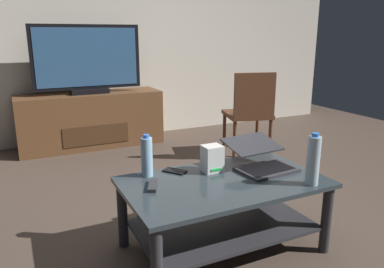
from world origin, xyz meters
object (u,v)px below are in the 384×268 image
at_px(coffee_table, 223,202).
at_px(water_bottle_near, 313,160).
at_px(water_bottle_far, 147,157).
at_px(tv_remote, 153,185).
at_px(cell_phone, 175,171).
at_px(dining_chair, 250,110).
at_px(router_box, 212,159).
at_px(media_cabinet, 91,120).
at_px(laptop, 261,159).
at_px(television, 87,61).

bearing_deg(coffee_table, water_bottle_near, -32.73).
relative_size(water_bottle_far, tv_remote, 1.58).
bearing_deg(cell_phone, dining_chair, 4.53).
relative_size(dining_chair, router_box, 5.43).
height_order(coffee_table, cell_phone, cell_phone).
xyz_separation_m(router_box, tv_remote, (-0.41, -0.07, -0.07)).
relative_size(dining_chair, water_bottle_near, 3.00).
bearing_deg(coffee_table, tv_remote, 168.20).
distance_m(media_cabinet, water_bottle_far, 2.27).
height_order(media_cabinet, laptop, media_cabinet).
bearing_deg(tv_remote, laptop, 23.44).
bearing_deg(laptop, media_cabinet, 103.14).
bearing_deg(water_bottle_far, dining_chair, 37.30).
height_order(laptop, water_bottle_far, water_bottle_far).
distance_m(laptop, tv_remote, 0.71).
height_order(media_cabinet, router_box, media_cabinet).
bearing_deg(tv_remote, water_bottle_far, 104.34).
height_order(coffee_table, laptop, laptop).
distance_m(laptop, cell_phone, 0.54).
bearing_deg(media_cabinet, water_bottle_far, -92.83).
height_order(router_box, water_bottle_far, water_bottle_far).
xyz_separation_m(television, router_box, (0.27, -2.33, -0.45)).
bearing_deg(laptop, television, 103.26).
xyz_separation_m(router_box, water_bottle_far, (-0.38, 0.10, 0.04)).
distance_m(water_bottle_far, cell_phone, 0.21).
xyz_separation_m(coffee_table, cell_phone, (-0.20, 0.25, 0.14)).
xyz_separation_m(television, laptop, (0.57, -2.42, -0.47)).
height_order(media_cabinet, water_bottle_far, water_bottle_far).
height_order(router_box, cell_phone, router_box).
bearing_deg(dining_chair, water_bottle_far, -142.70).
bearing_deg(laptop, coffee_table, -166.27).
bearing_deg(media_cabinet, dining_chair, -38.14).
xyz_separation_m(laptop, cell_phone, (-0.51, 0.17, -0.05)).
bearing_deg(water_bottle_far, coffee_table, -34.72).
relative_size(laptop, tv_remote, 2.56).
bearing_deg(coffee_table, router_box, 86.84).
height_order(water_bottle_near, cell_phone, water_bottle_near).
bearing_deg(media_cabinet, laptop, -76.86).
relative_size(router_box, cell_phone, 1.17).
distance_m(television, cell_phone, 2.30).
relative_size(water_bottle_near, tv_remote, 1.85).
height_order(laptop, tv_remote, laptop).
relative_size(router_box, tv_remote, 1.02).
height_order(coffee_table, router_box, router_box).
bearing_deg(cell_phone, water_bottle_far, 140.16).
bearing_deg(laptop, cell_phone, 161.32).
height_order(media_cabinet, cell_phone, media_cabinet).
xyz_separation_m(water_bottle_near, water_bottle_far, (-0.78, 0.52, -0.02)).
distance_m(water_bottle_near, tv_remote, 0.89).
bearing_deg(tv_remote, media_cabinet, 110.79).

